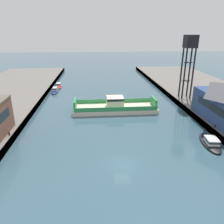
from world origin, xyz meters
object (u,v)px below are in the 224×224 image
moored_boat_near_left (210,142)px  moored_boat_near_right (55,90)px  crane_tower (190,50)px  moored_boat_mid_left (59,86)px  chain_ferry (115,107)px

moored_boat_near_left → moored_boat_near_right: bearing=130.7°
moored_boat_near_right → crane_tower: crane_tower is taller
moored_boat_near_left → moored_boat_mid_left: bearing=125.9°
moored_boat_mid_left → crane_tower: (39.51, -21.42, 14.32)m
moored_boat_near_right → moored_boat_mid_left: 7.23m
moored_boat_near_right → crane_tower: (39.71, -14.20, 14.27)m
moored_boat_near_left → moored_boat_near_right: (-34.33, 39.95, 0.05)m
crane_tower → moored_boat_near_left: bearing=-101.8°
moored_boat_near_left → chain_ferry: bearing=128.6°
chain_ferry → moored_boat_near_left: chain_ferry is taller
moored_boat_mid_left → crane_tower: bearing=-28.5°
chain_ferry → crane_tower: bearing=16.2°
moored_boat_near_right → crane_tower: bearing=-19.7°
chain_ferry → moored_boat_near_right: 27.59m
chain_ferry → moored_boat_near_right: bearing=132.5°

